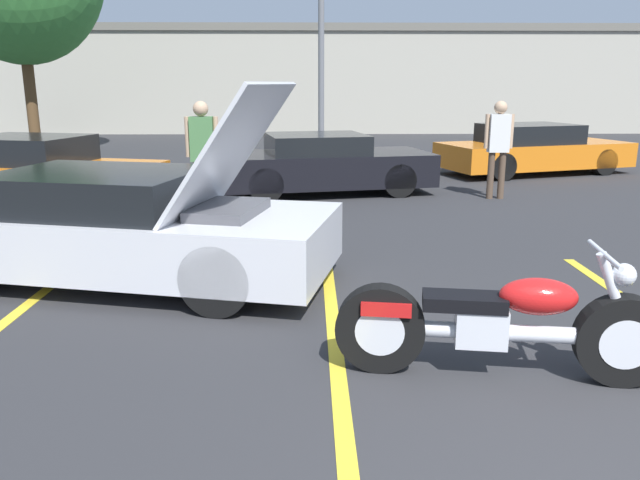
# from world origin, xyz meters

# --- Properties ---
(parking_stripe_middle) EXTENTS (0.12, 4.70, 0.01)m
(parking_stripe_middle) POSITION_xyz_m (-1.60, 2.35, 0.00)
(parking_stripe_middle) COLOR yellow
(parking_stripe_middle) RESTS_ON ground
(far_building) EXTENTS (32.00, 4.20, 4.40)m
(far_building) POSITION_xyz_m (0.00, 25.75, 2.34)
(far_building) COLOR #B2AD9E
(far_building) RESTS_ON ground
(light_pole) EXTENTS (1.21, 0.28, 6.59)m
(light_pole) POSITION_xyz_m (-1.34, 16.76, 3.67)
(light_pole) COLOR slate
(light_pole) RESTS_ON ground
(motorcycle) EXTENTS (2.33, 0.74, 0.96)m
(motorcycle) POSITION_xyz_m (-0.46, 1.66, 0.40)
(motorcycle) COLOR black
(motorcycle) RESTS_ON ground
(show_car_hood_open) EXTENTS (4.80, 2.75, 2.08)m
(show_car_hood_open) POSITION_xyz_m (-3.82, 4.00, 0.59)
(show_car_hood_open) COLOR silver
(show_car_hood_open) RESTS_ON ground
(parked_car_right_row) EXTENTS (4.71, 2.96, 1.15)m
(parked_car_right_row) POSITION_xyz_m (3.42, 12.05, 0.55)
(parked_car_right_row) COLOR orange
(parked_car_right_row) RESTS_ON ground
(parked_car_left_row) EXTENTS (4.53, 2.70, 1.17)m
(parked_car_left_row) POSITION_xyz_m (-6.62, 8.51, 0.56)
(parked_car_left_row) COLOR orange
(parked_car_left_row) RESTS_ON ground
(parked_car_mid_row) EXTENTS (4.27, 2.53, 1.13)m
(parked_car_mid_row) POSITION_xyz_m (-1.54, 9.49, 0.55)
(parked_car_mid_row) COLOR black
(parked_car_mid_row) RESTS_ON ground
(spectator_near_motorcycle) EXTENTS (0.52, 0.24, 1.80)m
(spectator_near_motorcycle) POSITION_xyz_m (-3.47, 7.34, 1.08)
(spectator_near_motorcycle) COLOR brown
(spectator_near_motorcycle) RESTS_ON ground
(spectator_by_show_car) EXTENTS (0.52, 0.23, 1.76)m
(spectator_by_show_car) POSITION_xyz_m (1.61, 8.78, 1.05)
(spectator_by_show_car) COLOR brown
(spectator_by_show_car) RESTS_ON ground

